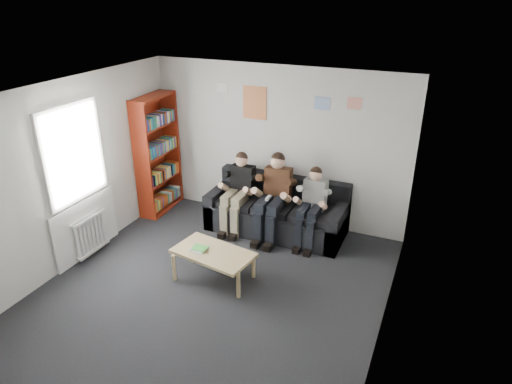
% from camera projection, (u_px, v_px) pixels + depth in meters
% --- Properties ---
extents(room_shell, '(5.00, 5.00, 5.00)m').
position_uv_depth(room_shell, '(204.00, 206.00, 5.63)').
color(room_shell, black).
rests_on(room_shell, ground).
extents(sofa, '(2.30, 0.94, 0.89)m').
position_uv_depth(sofa, '(277.00, 213.00, 7.71)').
color(sofa, black).
rests_on(sofa, ground).
extents(bookshelf, '(0.32, 0.96, 2.13)m').
position_uv_depth(bookshelf, '(158.00, 155.00, 8.14)').
color(bookshelf, maroon).
rests_on(bookshelf, ground).
extents(coffee_table, '(1.12, 0.61, 0.45)m').
position_uv_depth(coffee_table, '(213.00, 255.00, 6.37)').
color(coffee_table, tan).
rests_on(coffee_table, ground).
extents(game_cases, '(0.23, 0.19, 0.03)m').
position_uv_depth(game_cases, '(199.00, 249.00, 6.39)').
color(game_cases, silver).
rests_on(game_cases, coffee_table).
extents(person_left, '(0.39, 0.84, 1.32)m').
position_uv_depth(person_left, '(238.00, 193.00, 7.63)').
color(person_left, black).
rests_on(person_left, sofa).
extents(person_middle, '(0.43, 0.92, 1.41)m').
position_uv_depth(person_middle, '(273.00, 197.00, 7.38)').
color(person_middle, '#512C1B').
rests_on(person_middle, sofa).
extents(person_right, '(0.36, 0.77, 1.27)m').
position_uv_depth(person_right, '(311.00, 207.00, 7.17)').
color(person_right, white).
rests_on(person_right, sofa).
extents(radiator, '(0.10, 0.64, 0.60)m').
position_uv_depth(radiator, '(91.00, 234.00, 6.99)').
color(radiator, white).
rests_on(radiator, ground).
extents(window, '(0.05, 1.30, 2.36)m').
position_uv_depth(window, '(80.00, 193.00, 6.74)').
color(window, white).
rests_on(window, room_shell).
extents(poster_large, '(0.42, 0.01, 0.55)m').
position_uv_depth(poster_large, '(255.00, 103.00, 7.56)').
color(poster_large, gold).
rests_on(poster_large, room_shell).
extents(poster_blue, '(0.25, 0.01, 0.20)m').
position_uv_depth(poster_blue, '(322.00, 103.00, 7.10)').
color(poster_blue, '#4180DF').
rests_on(poster_blue, room_shell).
extents(poster_pink, '(0.22, 0.01, 0.18)m').
position_uv_depth(poster_pink, '(354.00, 103.00, 6.90)').
color(poster_pink, '#D141A8').
rests_on(poster_pink, room_shell).
extents(poster_sign, '(0.20, 0.01, 0.14)m').
position_uv_depth(poster_sign, '(222.00, 88.00, 7.70)').
color(poster_sign, white).
rests_on(poster_sign, room_shell).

